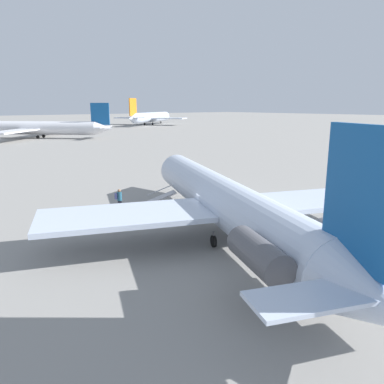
{
  "coord_description": "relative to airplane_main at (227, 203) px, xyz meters",
  "views": [
    {
      "loc": [
        -16.26,
        15.84,
        7.93
      ],
      "look_at": [
        3.43,
        -0.51,
        1.96
      ],
      "focal_mm": 35.0,
      "sensor_mm": 36.0,
      "label": 1
    }
  ],
  "objects": [
    {
      "name": "passenger",
      "position": [
        9.32,
        2.16,
        -1.21
      ],
      "size": [
        0.45,
        0.57,
        1.74
      ],
      "rotation": [
        0.0,
        0.0,
        -1.97
      ],
      "color": "#23232D",
      "rests_on": "ground"
    },
    {
      "name": "ground_plane",
      "position": [
        0.89,
        -0.38,
        -2.21
      ],
      "size": [
        600.0,
        600.0,
        0.0
      ],
      "primitive_type": "plane",
      "color": "gray"
    },
    {
      "name": "boarding_stairs",
      "position": [
        8.61,
        0.62,
        -1.83
      ],
      "size": [
        2.49,
        4.09,
        1.79
      ],
      "rotation": [
        0.0,
        0.0,
        -1.97
      ],
      "color": "#B2B2B7",
      "rests_on": "ground"
    },
    {
      "name": "airplane_main",
      "position": [
        0.0,
        0.0,
        0.0
      ],
      "size": [
        27.88,
        21.65,
        7.38
      ],
      "rotation": [
        0.0,
        0.0,
        -0.4
      ],
      "color": "silver",
      "rests_on": "ground"
    },
    {
      "name": "traffic_cone_near_stairs",
      "position": [
        6.02,
        4.24,
        -2.01
      ],
      "size": [
        0.41,
        0.41,
        0.45
      ],
      "color": "black",
      "rests_on": "ground"
    },
    {
      "name": "airplane_far_center",
      "position": [
        115.04,
        -70.88,
        0.87
      ],
      "size": [
        28.38,
        36.19,
        10.32
      ],
      "rotation": [
        0.0,
        0.0,
        5.29
      ],
      "color": "silver",
      "rests_on": "ground"
    },
    {
      "name": "airplane_taxiing_distant",
      "position": [
        80.96,
        -12.93,
        0.29
      ],
      "size": [
        33.56,
        33.24,
        8.42
      ],
      "rotation": [
        0.0,
        0.0,
        0.78
      ],
      "color": "silver",
      "rests_on": "ground"
    }
  ]
}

